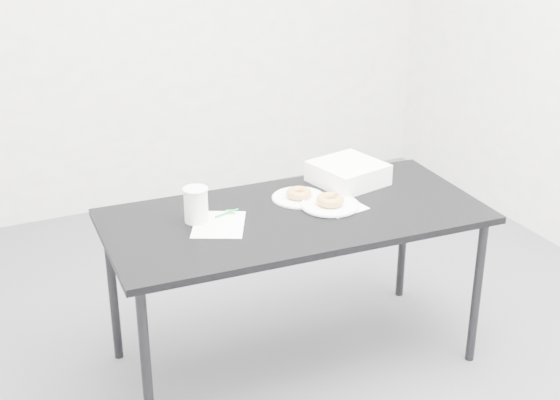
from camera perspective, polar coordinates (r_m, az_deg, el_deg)
name	(u,v)px	position (r m, az deg, el deg)	size (l,w,h in m)	color
floor	(267,372)	(3.43, -0.93, -12.45)	(4.00, 4.00, 0.00)	#47474C
table	(295,225)	(3.19, 1.10, -1.83)	(1.57, 0.79, 0.70)	black
scorecard	(219,224)	(3.07, -4.50, -1.79)	(0.20, 0.25, 0.00)	white
logo_patch	(231,212)	(3.17, -3.64, -0.88)	(0.04, 0.04, 0.00)	green
pen	(227,213)	(3.16, -3.92, -0.96)	(0.01, 0.01, 0.12)	#0C8D54
napkin	(341,206)	(3.23, 4.47, -0.47)	(0.17, 0.17, 0.00)	white
plate_near	(330,205)	(3.23, 3.68, -0.37)	(0.25, 0.25, 0.01)	white
donut_near	(330,200)	(3.22, 3.69, 0.00)	(0.12, 0.12, 0.04)	#C37F3E
plate_far	(299,198)	(3.30, 1.39, 0.17)	(0.23, 0.23, 0.01)	white
donut_far	(299,193)	(3.30, 1.39, 0.50)	(0.11, 0.11, 0.04)	#C37F3E
coffee_cup	(196,205)	(3.08, -6.17, -0.35)	(0.09, 0.09, 0.14)	white
cup_lid	(347,174)	(3.56, 4.91, 1.93)	(0.09, 0.09, 0.01)	white
bakery_box	(348,173)	(3.46, 4.99, 1.99)	(0.28, 0.28, 0.09)	white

